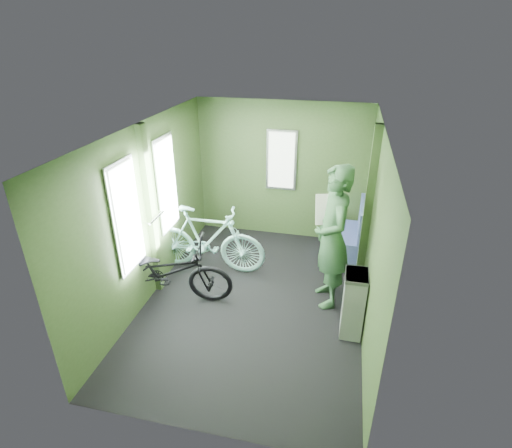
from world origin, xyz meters
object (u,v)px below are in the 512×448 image
at_px(passenger, 332,238).
at_px(bench_seat, 346,241).
at_px(bicycle_mint, 209,269).
at_px(waste_box, 353,304).
at_px(bicycle_black, 170,299).

distance_m(passenger, bench_seat, 1.40).
bearing_deg(bench_seat, bicycle_mint, -155.13).
bearing_deg(bicycle_mint, waste_box, -114.71).
bearing_deg(bicycle_mint, bench_seat, -67.51).
bearing_deg(bicycle_black, passenger, -84.06).
height_order(bicycle_black, passenger, passenger).
bearing_deg(passenger, bicycle_mint, -117.91).
distance_m(bicycle_black, bicycle_mint, 0.87).
relative_size(bicycle_mint, passenger, 0.91).
distance_m(bicycle_mint, bench_seat, 2.18).
bearing_deg(passenger, bench_seat, 153.82).
relative_size(bicycle_black, waste_box, 2.09).
bearing_deg(passenger, waste_box, 12.46).
bearing_deg(passenger, bicycle_black, -93.91).
bearing_deg(waste_box, passenger, 119.08).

